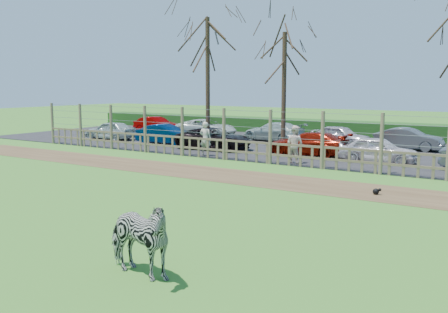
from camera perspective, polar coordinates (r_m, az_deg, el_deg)
The scene contains 21 objects.
ground at distance 16.35m, azimuth -7.71°, elevation -4.61°, with size 120.00×120.00×0.00m, color #599A31.
dirt_strip at distance 19.92m, azimuth 0.66°, elevation -2.20°, with size 34.00×2.80×0.01m, color brown.
asphalt at distance 28.81m, azimuth 11.20°, elevation 0.90°, with size 44.00×13.00×0.04m, color #232326.
hedge at distance 35.34m, azimuth 15.36°, elevation 2.96°, with size 46.00×2.00×1.10m, color #1E4716.
fence at distance 22.82m, azimuth 5.30°, elevation 1.12°, with size 30.16×0.16×2.50m.
tree_left at distance 29.91m, azimuth -1.89°, elevation 12.06°, with size 4.80×4.80×7.88m.
tree_mid at distance 28.49m, azimuth 6.91°, elevation 10.69°, with size 4.80×4.80×6.83m.
zebra at distance 9.61m, azimuth -9.96°, elevation -9.18°, with size 0.81×1.79×1.51m, color gray.
visitor_a at distance 25.23m, azimuth -2.14°, elevation 2.05°, with size 0.63×0.41×1.72m, color beige.
visitor_b at distance 23.00m, azimuth 8.10°, elevation 1.38°, with size 0.84×0.65×1.72m, color beige.
crow at distance 17.27m, azimuth 17.01°, elevation -3.83°, with size 0.28×0.21×0.23m.
car_0 at distance 33.60m, azimuth -12.89°, elevation 2.94°, with size 1.42×3.52×1.20m, color #B6C3BB.
car_1 at distance 30.21m, azimuth -6.68°, elevation 2.52°, with size 1.27×3.64×1.20m, color #042452.
car_2 at distance 27.68m, azimuth -1.18°, elevation 2.06°, with size 1.99×4.32×1.20m, color black.
car_3 at distance 25.68m, azimuth 9.63°, elevation 1.46°, with size 1.68×4.13×1.20m, color maroon.
car_4 at distance 24.04m, azimuth 17.18°, elevation 0.75°, with size 1.42×3.52×1.20m, color silver.
car_7 at distance 37.43m, azimuth -7.78°, elevation 3.59°, with size 1.27×3.64×1.20m, color #870101.
car_8 at distance 34.60m, azimuth -2.04°, elevation 3.29°, with size 1.99×4.32×1.20m, color silver.
car_9 at distance 31.98m, azimuth 5.70°, elevation 2.85°, with size 1.68×4.13×1.20m, color #B3C5BA.
car_10 at distance 30.11m, azimuth 13.14°, elevation 2.34°, with size 1.42×3.52×1.20m, color silver.
car_11 at distance 29.32m, azimuth 20.33°, elevation 1.89°, with size 1.27×3.64×1.20m, color slate.
Camera 1 is at (10.32, -12.16, 3.61)m, focal length 40.00 mm.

